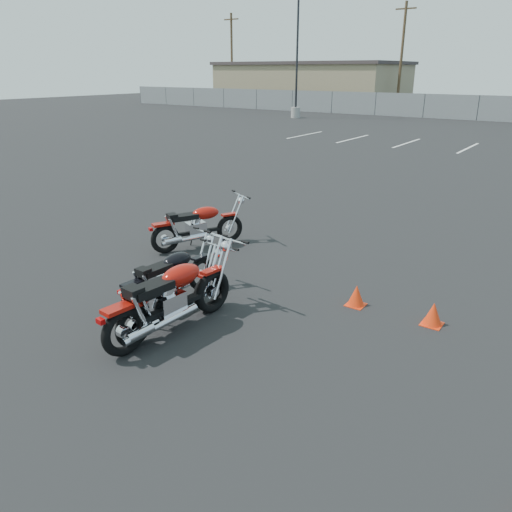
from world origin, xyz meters
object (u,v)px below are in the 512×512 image
Objects in this scene: motorcycle_third_red at (173,298)px; motorcycle_front_red at (198,226)px; motorcycle_rear_red at (171,298)px; motorcycle_second_black at (170,277)px.

motorcycle_front_red is at bearing 125.52° from motorcycle_third_red.
motorcycle_front_red is 3.62m from motorcycle_rear_red.
motorcycle_rear_red reaches higher than motorcycle_third_red.
motorcycle_third_red is 0.87× the size of motorcycle_rear_red.
motorcycle_rear_red is at bearing -44.45° from motorcycle_second_black.
motorcycle_third_red is (2.01, -2.82, -0.01)m from motorcycle_front_red.
motorcycle_rear_red reaches higher than motorcycle_second_black.
motorcycle_second_black is at bearing 135.55° from motorcycle_rear_red.
motorcycle_second_black is at bearing 137.27° from motorcycle_third_red.
motorcycle_second_black is at bearing -57.99° from motorcycle_front_red.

